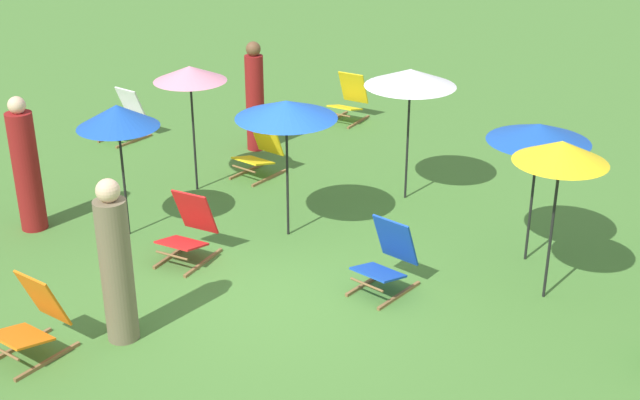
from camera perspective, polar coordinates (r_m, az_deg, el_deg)
ground_plane at (r=9.70m, az=-2.89°, el=-5.35°), size 40.00×40.00×0.00m
deckchair_0 at (r=8.70m, az=-18.77°, el=-7.70°), size 0.62×0.84×0.83m
deckchair_1 at (r=12.42m, az=-4.07°, el=3.30°), size 0.64×0.85×0.83m
deckchair_2 at (r=14.22m, az=-12.96°, el=5.47°), size 0.64×0.85×0.83m
deckchair_3 at (r=14.77m, az=1.98°, el=6.77°), size 0.56×0.81×0.83m
deckchair_5 at (r=9.36m, az=4.54°, el=-4.00°), size 0.68×0.87×0.83m
deckchair_6 at (r=10.09m, az=-8.83°, el=-2.03°), size 0.52×0.79×0.83m
umbrella_0 at (r=11.59m, az=-8.76°, el=8.39°), size 0.99×0.99×1.79m
umbrella_1 at (r=9.79m, az=14.55°, el=4.40°), size 1.17×1.17×1.70m
umbrella_2 at (r=8.96m, az=15.95°, el=3.12°), size 0.98×0.98×1.82m
umbrella_3 at (r=11.23m, az=6.11°, el=8.19°), size 1.22×1.22×1.83m
umbrella_4 at (r=10.10m, az=-2.29°, el=6.11°), size 1.23×1.23×1.76m
umbrella_5 at (r=10.41m, az=-13.50°, el=5.50°), size 0.99×0.99×1.71m
person_0 at (r=8.48m, az=-13.57°, el=-4.32°), size 0.45×0.45×1.74m
person_1 at (r=11.16m, az=-19.19°, el=2.03°), size 0.41×0.41×1.75m
person_2 at (r=13.31m, az=-4.41°, el=6.83°), size 0.38×0.38×1.73m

